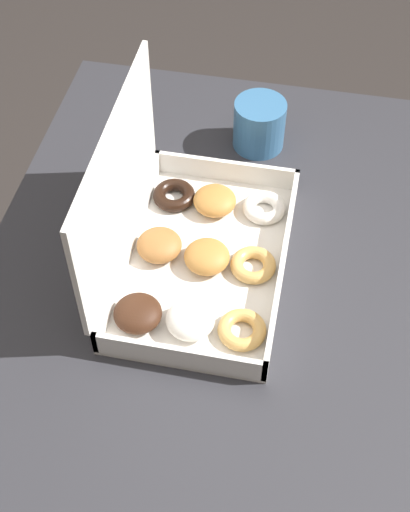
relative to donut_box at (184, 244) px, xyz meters
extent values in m
plane|color=#2D2826|center=(0.02, -0.03, -0.78)|extent=(8.00, 8.00, 0.00)
cube|color=#2D2D33|center=(0.02, -0.03, -0.06)|extent=(0.95, 0.70, 0.03)
cylinder|color=#2D2D33|center=(0.45, -0.33, -0.43)|extent=(0.06, 0.06, 0.70)
cylinder|color=#2D2D33|center=(0.45, 0.28, -0.43)|extent=(0.06, 0.06, 0.70)
cube|color=silver|center=(0.00, -0.03, -0.05)|extent=(0.39, 0.26, 0.01)
cube|color=white|center=(0.00, -0.16, -0.02)|extent=(0.39, 0.01, 0.04)
cube|color=white|center=(0.00, 0.09, -0.02)|extent=(0.39, 0.01, 0.04)
cube|color=white|center=(-0.19, -0.03, -0.02)|extent=(0.01, 0.26, 0.04)
cube|color=white|center=(0.20, -0.03, -0.02)|extent=(0.01, 0.26, 0.04)
cube|color=white|center=(0.00, 0.10, 0.11)|extent=(0.39, 0.01, 0.22)
torus|color=tan|center=(-0.12, -0.11, -0.03)|extent=(0.07, 0.07, 0.02)
torus|color=tan|center=(0.01, -0.11, -0.03)|extent=(0.07, 0.07, 0.02)
torus|color=white|center=(0.13, -0.11, -0.03)|extent=(0.07, 0.07, 0.02)
ellipsoid|color=white|center=(-0.12, -0.04, -0.02)|extent=(0.07, 0.07, 0.04)
ellipsoid|color=#B77A38|center=(0.00, -0.04, -0.03)|extent=(0.07, 0.07, 0.04)
ellipsoid|color=#B77A38|center=(0.13, -0.03, -0.03)|extent=(0.07, 0.07, 0.04)
ellipsoid|color=#381E11|center=(-0.13, 0.04, -0.03)|extent=(0.07, 0.07, 0.04)
ellipsoid|color=#9E6633|center=(0.01, 0.04, -0.03)|extent=(0.07, 0.07, 0.04)
torus|color=black|center=(0.13, 0.05, -0.03)|extent=(0.07, 0.07, 0.02)
cylinder|color=teal|center=(0.31, -0.07, 0.00)|extent=(0.09, 0.09, 0.09)
cylinder|color=black|center=(0.31, -0.07, 0.04)|extent=(0.08, 0.08, 0.01)
camera|label=1|loc=(-0.70, -0.17, 0.86)|focal=50.00mm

